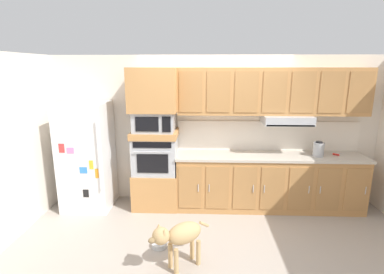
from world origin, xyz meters
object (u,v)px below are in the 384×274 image
at_px(built_in_oven, 155,155).
at_px(electric_kettle, 319,149).
at_px(refrigerator, 87,156).
at_px(microwave, 154,121).
at_px(screwdriver, 336,154).
at_px(dog, 179,236).
at_px(dog_food_bowl, 159,245).

xyz_separation_m(built_in_oven, electric_kettle, (2.62, -0.05, 0.13)).
bearing_deg(refrigerator, built_in_oven, 3.44).
height_order(microwave, screwdriver, microwave).
bearing_deg(refrigerator, dog, -43.11).
bearing_deg(built_in_oven, dog, -72.01).
bearing_deg(microwave, built_in_oven, 179.23).
bearing_deg(built_in_oven, screwdriver, 0.34).
distance_m(refrigerator, dog, 2.30).
height_order(microwave, dog_food_bowl, microwave).
xyz_separation_m(refrigerator, built_in_oven, (1.13, 0.07, 0.02)).
bearing_deg(dog, screwdriver, 178.35).
bearing_deg(screwdriver, refrigerator, -178.80).
bearing_deg(refrigerator, microwave, 3.44).
xyz_separation_m(refrigerator, microwave, (1.13, 0.07, 0.58)).
bearing_deg(microwave, electric_kettle, -1.03).
bearing_deg(built_in_oven, electric_kettle, -1.03).
bearing_deg(electric_kettle, dog, -143.29).
relative_size(built_in_oven, electric_kettle, 2.92).
height_order(screwdriver, dog, screwdriver).
bearing_deg(dog, built_in_oven, -107.67).
height_order(built_in_oven, screwdriver, built_in_oven).
bearing_deg(electric_kettle, built_in_oven, 178.97).
bearing_deg(dog_food_bowl, refrigerator, 139.75).
relative_size(microwave, dog_food_bowl, 3.22).
height_order(built_in_oven, dog_food_bowl, built_in_oven).
relative_size(microwave, screwdriver, 3.82).
distance_m(screwdriver, dog, 2.95).
bearing_deg(screwdriver, built_in_oven, -179.66).
height_order(screwdriver, electric_kettle, electric_kettle).
distance_m(refrigerator, dog_food_bowl, 1.96).
height_order(built_in_oven, microwave, microwave).
height_order(refrigerator, built_in_oven, refrigerator).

